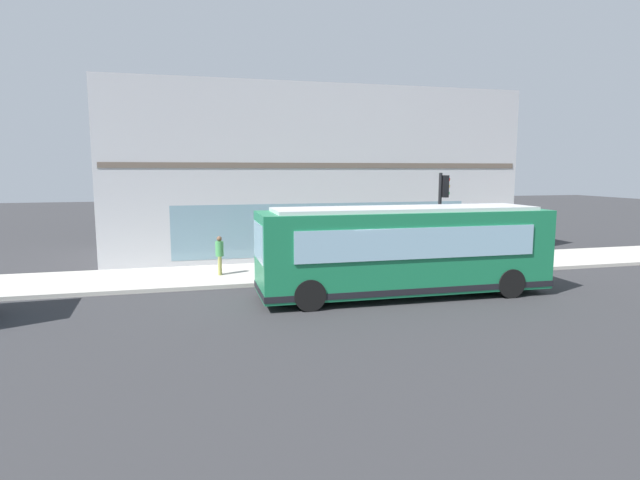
% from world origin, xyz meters
% --- Properties ---
extents(ground, '(120.00, 120.00, 0.00)m').
position_xyz_m(ground, '(0.00, 0.00, 0.00)').
color(ground, '#2D2D30').
extents(sidewalk_curb, '(4.17, 40.00, 0.15)m').
position_xyz_m(sidewalk_curb, '(4.68, 0.00, 0.07)').
color(sidewalk_curb, '#B2ADA3').
rests_on(sidewalk_curb, ground).
extents(building_corner, '(7.64, 19.83, 8.22)m').
position_xyz_m(building_corner, '(10.56, 0.00, 4.10)').
color(building_corner, '#A8A8AD').
rests_on(building_corner, ground).
extents(city_bus_nearside, '(2.68, 10.07, 3.07)m').
position_xyz_m(city_bus_nearside, '(0.05, -0.95, 1.55)').
color(city_bus_nearside, '#197247').
rests_on(city_bus_nearside, ground).
extents(traffic_light_near_corner, '(0.32, 0.49, 4.05)m').
position_xyz_m(traffic_light_near_corner, '(3.06, -3.95, 2.97)').
color(traffic_light_near_corner, black).
rests_on(traffic_light_near_corner, sidewalk_curb).
extents(fire_hydrant, '(0.35, 0.35, 0.74)m').
position_xyz_m(fire_hydrant, '(4.21, 1.13, 0.51)').
color(fire_hydrant, yellow).
rests_on(fire_hydrant, sidewalk_curb).
extents(pedestrian_by_light_pole, '(0.32, 0.32, 1.61)m').
position_xyz_m(pedestrian_by_light_pole, '(5.13, -4.75, 1.07)').
color(pedestrian_by_light_pole, '#3359A5').
rests_on(pedestrian_by_light_pole, sidewalk_curb).
extents(pedestrian_near_building_entrance, '(0.32, 0.32, 1.56)m').
position_xyz_m(pedestrian_near_building_entrance, '(4.52, 5.01, 1.04)').
color(pedestrian_near_building_entrance, '#99994C').
rests_on(pedestrian_near_building_entrance, sidewalk_curb).
extents(pedestrian_near_hydrant, '(0.32, 0.32, 1.58)m').
position_xyz_m(pedestrian_near_hydrant, '(3.64, -5.83, 1.05)').
color(pedestrian_near_hydrant, '#99994C').
rests_on(pedestrian_near_hydrant, sidewalk_curb).
extents(newspaper_vending_box, '(0.44, 0.43, 0.90)m').
position_xyz_m(newspaper_vending_box, '(3.58, -0.04, 0.60)').
color(newspaper_vending_box, '#197233').
rests_on(newspaper_vending_box, sidewalk_curb).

